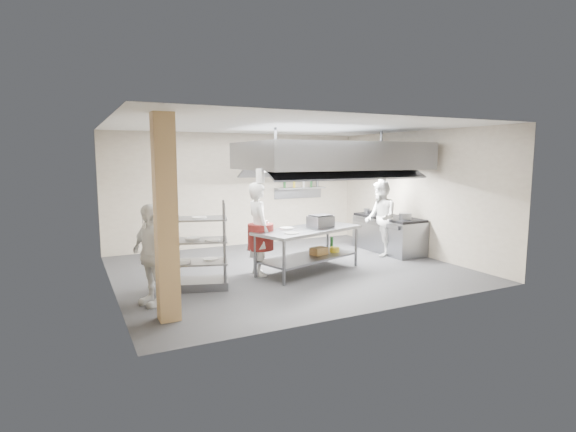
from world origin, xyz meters
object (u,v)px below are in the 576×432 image
griddle (321,221)px  chef_plating (151,255)px  chef_line (380,218)px  stockpot (404,216)px  chef_head (258,229)px  island (308,250)px  pass_rack (198,245)px  cooking_range (388,235)px

griddle → chef_plating: bearing=-179.8°
chef_line → stockpot: bearing=69.9°
chef_head → chef_plating: bearing=115.2°
chef_head → chef_line: bearing=-81.8°
island → chef_line: (2.31, 0.58, 0.46)m
chef_head → griddle: 1.36m
chef_head → island: bearing=-100.8°
chef_plating → chef_head: bearing=89.8°
pass_rack → cooking_range: size_ratio=0.79×
chef_line → cooking_range: bearing=145.0°
pass_rack → stockpot: size_ratio=6.89×
griddle → stockpot: 2.37m
chef_head → stockpot: 3.71m
chef_head → chef_line: size_ratio=1.03×
island → stockpot: stockpot is taller
chef_head → chef_plating: chef_head is taller
pass_rack → chef_line: chef_line is taller
island → chef_head: size_ratio=1.25×
chef_plating → griddle: size_ratio=3.41×
pass_rack → cooking_range: 5.28m
pass_rack → griddle: bearing=21.4°
cooking_range → griddle: (-2.46, -0.80, 0.61)m
pass_rack → chef_line: size_ratio=0.87×
chef_head → chef_line: 3.35m
chef_plating → stockpot: 6.06m
cooking_range → griddle: griddle is taller
cooking_range → chef_head: bearing=-170.6°
chef_line → stockpot: chef_line is taller
cooking_range → chef_plating: bearing=-165.3°
chef_plating → chef_line: bearing=80.0°
chef_head → stockpot: (3.71, -0.04, 0.04)m
cooking_range → chef_head: chef_head is taller
chef_line → stockpot: (0.39, -0.38, 0.07)m
island → chef_line: 2.43m
chef_plating → island: bearing=79.3°
pass_rack → chef_line: (4.68, 0.74, 0.12)m
griddle → stockpot: (2.37, 0.14, -0.05)m
pass_rack → chef_plating: chef_plating is taller
cooking_range → island: bearing=-162.8°
chef_head → stockpot: bearing=-88.3°
cooking_range → chef_plating: size_ratio=1.22×
island → griddle: size_ratio=4.86×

